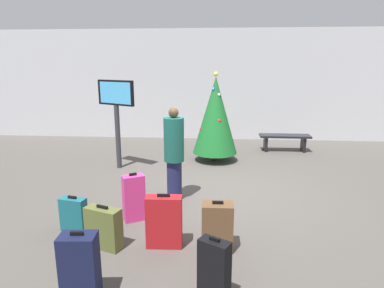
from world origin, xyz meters
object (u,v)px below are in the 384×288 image
traveller_0 (174,152)px  suitcase_0 (164,222)px  flight_info_kiosk (116,106)px  suitcase_2 (74,214)px  suitcase_5 (80,269)px  holiday_tree (215,116)px  suitcase_3 (214,271)px  suitcase_4 (104,228)px  waiting_bench (285,139)px  suitcase_1 (217,227)px  suitcase_6 (134,198)px

traveller_0 → suitcase_0: traveller_0 is taller
flight_info_kiosk → suitcase_2: size_ratio=3.82×
suitcase_5 → traveller_0: bearing=77.4°
traveller_0 → holiday_tree: bearing=74.7°
flight_info_kiosk → suitcase_3: (2.36, -4.53, -1.17)m
suitcase_0 → suitcase_5: suitcase_5 is taller
traveller_0 → suitcase_0: (0.07, -1.66, -0.54)m
suitcase_4 → traveller_0: bearing=66.9°
flight_info_kiosk → waiting_bench: bearing=24.1°
suitcase_1 → holiday_tree: bearing=91.0°
suitcase_0 → flight_info_kiosk: bearing=115.5°
suitcase_6 → traveller_0: bearing=59.4°
holiday_tree → waiting_bench: size_ratio=1.59×
traveller_0 → suitcase_0: bearing=-87.5°
suitcase_0 → suitcase_4: 0.82m
traveller_0 → suitcase_3: bearing=-74.1°
suitcase_4 → suitcase_6: bearing=76.1°
waiting_bench → traveller_0: bearing=-125.9°
holiday_tree → suitcase_2: bearing=-117.8°
suitcase_1 → suitcase_4: (-1.54, -0.07, -0.04)m
suitcase_5 → suitcase_6: bearing=87.2°
suitcase_3 → suitcase_2: bearing=147.1°
traveller_0 → suitcase_5: 2.92m
flight_info_kiosk → suitcase_6: flight_info_kiosk is taller
waiting_bench → suitcase_1: suitcase_1 is taller
suitcase_3 → suitcase_4: (-1.51, 0.94, -0.06)m
holiday_tree → suitcase_0: bearing=-98.6°
holiday_tree → suitcase_0: 4.42m
suitcase_1 → suitcase_5: (-1.42, -1.13, 0.05)m
waiting_bench → suitcase_1: size_ratio=2.06×
flight_info_kiosk → suitcase_4: (0.85, -3.59, -1.23)m
traveller_0 → suitcase_4: bearing=-113.1°
flight_info_kiosk → suitcase_2: bearing=-85.6°
holiday_tree → flight_info_kiosk: size_ratio=1.08×
suitcase_1 → suitcase_5: bearing=-141.6°
suitcase_4 → suitcase_5: 1.07m
waiting_bench → suitcase_0: (-2.66, -5.43, 0.01)m
holiday_tree → suitcase_5: 5.66m
suitcase_0 → suitcase_3: size_ratio=1.05×
suitcase_0 → suitcase_5: 1.34m
holiday_tree → traveller_0: 2.75m
suitcase_0 → suitcase_3: (0.69, -1.03, -0.02)m
suitcase_5 → suitcase_6: suitcase_5 is taller
waiting_bench → suitcase_5: size_ratio=1.79×
waiting_bench → suitcase_4: bearing=-122.2°
flight_info_kiosk → traveller_0: size_ratio=1.23×
suitcase_3 → suitcase_6: 2.21m
suitcase_1 → suitcase_2: size_ratio=1.27×
suitcase_6 → suitcase_2: bearing=-153.4°
suitcase_0 → suitcase_1: (0.72, -0.02, -0.03)m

